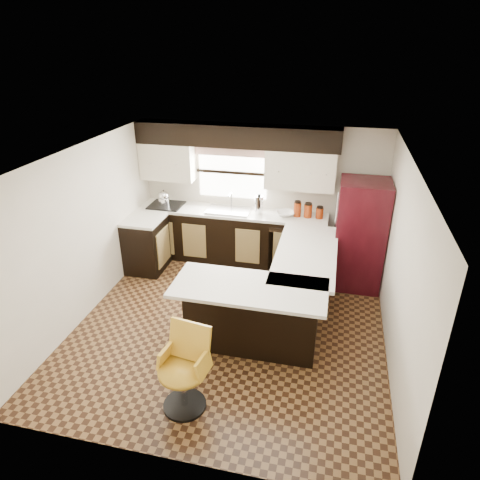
% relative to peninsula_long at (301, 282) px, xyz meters
% --- Properties ---
extents(floor, '(4.40, 4.40, 0.00)m').
position_rel_peninsula_long_xyz_m(floor, '(-0.90, -0.62, -0.45)').
color(floor, '#49301A').
rests_on(floor, ground).
extents(ceiling, '(4.40, 4.40, 0.00)m').
position_rel_peninsula_long_xyz_m(ceiling, '(-0.90, -0.62, 1.95)').
color(ceiling, silver).
rests_on(ceiling, wall_back).
extents(wall_back, '(4.40, 0.00, 4.40)m').
position_rel_peninsula_long_xyz_m(wall_back, '(-0.90, 1.58, 0.75)').
color(wall_back, beige).
rests_on(wall_back, floor).
extents(wall_front, '(4.40, 0.00, 4.40)m').
position_rel_peninsula_long_xyz_m(wall_front, '(-0.90, -2.83, 0.75)').
color(wall_front, beige).
rests_on(wall_front, floor).
extents(wall_left, '(0.00, 4.40, 4.40)m').
position_rel_peninsula_long_xyz_m(wall_left, '(-3.00, -0.62, 0.75)').
color(wall_left, beige).
rests_on(wall_left, floor).
extents(wall_right, '(0.00, 4.40, 4.40)m').
position_rel_peninsula_long_xyz_m(wall_right, '(1.20, -0.62, 0.75)').
color(wall_right, beige).
rests_on(wall_right, floor).
extents(base_cab_back, '(3.30, 0.60, 0.90)m').
position_rel_peninsula_long_xyz_m(base_cab_back, '(-1.35, 1.28, 0.00)').
color(base_cab_back, black).
rests_on(base_cab_back, floor).
extents(base_cab_left, '(0.60, 0.70, 0.90)m').
position_rel_peninsula_long_xyz_m(base_cab_left, '(-2.70, 0.62, 0.00)').
color(base_cab_left, black).
rests_on(base_cab_left, floor).
extents(counter_back, '(3.30, 0.60, 0.04)m').
position_rel_peninsula_long_xyz_m(counter_back, '(-1.35, 1.28, 0.47)').
color(counter_back, silver).
rests_on(counter_back, base_cab_back).
extents(counter_left, '(0.60, 0.70, 0.04)m').
position_rel_peninsula_long_xyz_m(counter_left, '(-2.70, 0.62, 0.47)').
color(counter_left, silver).
rests_on(counter_left, base_cab_left).
extents(soffit, '(3.40, 0.35, 0.36)m').
position_rel_peninsula_long_xyz_m(soffit, '(-1.30, 1.40, 1.77)').
color(soffit, black).
rests_on(soffit, wall_back).
extents(upper_cab_left, '(0.94, 0.35, 0.64)m').
position_rel_peninsula_long_xyz_m(upper_cab_left, '(-2.52, 1.40, 1.27)').
color(upper_cab_left, beige).
rests_on(upper_cab_left, wall_back).
extents(upper_cab_right, '(1.14, 0.35, 0.64)m').
position_rel_peninsula_long_xyz_m(upper_cab_right, '(-0.22, 1.40, 1.27)').
color(upper_cab_right, beige).
rests_on(upper_cab_right, wall_back).
extents(window_pane, '(1.20, 0.02, 0.90)m').
position_rel_peninsula_long_xyz_m(window_pane, '(-1.40, 1.56, 1.10)').
color(window_pane, white).
rests_on(window_pane, wall_back).
extents(valance, '(1.30, 0.06, 0.18)m').
position_rel_peninsula_long_xyz_m(valance, '(-1.40, 1.52, 1.49)').
color(valance, '#D19B93').
rests_on(valance, wall_back).
extents(sink, '(0.75, 0.45, 0.03)m').
position_rel_peninsula_long_xyz_m(sink, '(-1.40, 1.25, 0.51)').
color(sink, '#B2B2B7').
rests_on(sink, counter_back).
extents(dishwasher, '(0.58, 0.03, 0.78)m').
position_rel_peninsula_long_xyz_m(dishwasher, '(-0.35, 0.99, -0.02)').
color(dishwasher, black).
rests_on(dishwasher, floor).
extents(cooktop, '(0.58, 0.50, 0.02)m').
position_rel_peninsula_long_xyz_m(cooktop, '(-2.55, 1.25, 0.51)').
color(cooktop, black).
rests_on(cooktop, counter_back).
extents(peninsula_long, '(0.60, 1.95, 0.90)m').
position_rel_peninsula_long_xyz_m(peninsula_long, '(0.00, 0.00, 0.00)').
color(peninsula_long, black).
rests_on(peninsula_long, floor).
extents(peninsula_return, '(1.65, 0.60, 0.90)m').
position_rel_peninsula_long_xyz_m(peninsula_return, '(-0.53, -0.97, 0.00)').
color(peninsula_return, black).
rests_on(peninsula_return, floor).
extents(counter_pen_long, '(0.84, 1.95, 0.04)m').
position_rel_peninsula_long_xyz_m(counter_pen_long, '(0.05, 0.00, 0.47)').
color(counter_pen_long, silver).
rests_on(counter_pen_long, peninsula_long).
extents(counter_pen_return, '(1.89, 0.84, 0.04)m').
position_rel_peninsula_long_xyz_m(counter_pen_return, '(-0.55, -1.06, 0.47)').
color(counter_pen_return, silver).
rests_on(counter_pen_return, peninsula_return).
extents(refrigerator, '(0.75, 0.72, 1.75)m').
position_rel_peninsula_long_xyz_m(refrigerator, '(0.80, 0.92, 0.43)').
color(refrigerator, '#35080F').
rests_on(refrigerator, floor).
extents(bar_chair, '(0.59, 0.59, 0.97)m').
position_rel_peninsula_long_xyz_m(bar_chair, '(-1.03, -2.17, 0.04)').
color(bar_chair, gold).
rests_on(bar_chair, floor).
extents(kettle, '(0.20, 0.20, 0.27)m').
position_rel_peninsula_long_xyz_m(kettle, '(-2.58, 1.26, 0.65)').
color(kettle, silver).
rests_on(kettle, cooktop).
extents(percolator, '(0.14, 0.14, 0.31)m').
position_rel_peninsula_long_xyz_m(percolator, '(-0.87, 1.28, 0.65)').
color(percolator, silver).
rests_on(percolator, counter_back).
extents(mixing_bowl, '(0.38, 0.38, 0.07)m').
position_rel_peninsula_long_xyz_m(mixing_bowl, '(-0.42, 1.27, 0.53)').
color(mixing_bowl, white).
rests_on(mixing_bowl, counter_back).
extents(canister_large, '(0.12, 0.12, 0.24)m').
position_rel_peninsula_long_xyz_m(canister_large, '(-0.22, 1.30, 0.62)').
color(canister_large, maroon).
rests_on(canister_large, counter_back).
extents(canister_med, '(0.13, 0.13, 0.22)m').
position_rel_peninsula_long_xyz_m(canister_med, '(-0.05, 1.30, 0.61)').
color(canister_med, maroon).
rests_on(canister_med, counter_back).
extents(canister_small, '(0.12, 0.12, 0.18)m').
position_rel_peninsula_long_xyz_m(canister_small, '(0.15, 1.30, 0.58)').
color(canister_small, maroon).
rests_on(canister_small, counter_back).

